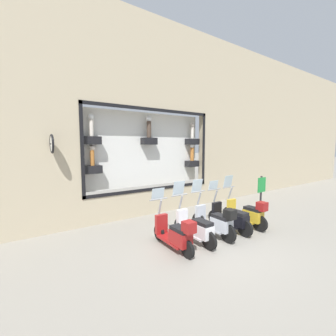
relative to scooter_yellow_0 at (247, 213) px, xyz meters
name	(u,v)px	position (x,y,z in m)	size (l,w,h in m)	color
ground_plane	(214,243)	(-0.27, 1.89, -0.48)	(120.00, 120.00, 0.00)	gray
building_facade	(150,116)	(3.33, 1.89, 3.50)	(1.21, 36.00, 7.82)	tan
scooter_yellow_0	(247,213)	(0.00, 0.00, 0.00)	(1.81, 0.60, 1.70)	black
scooter_black_1	(231,218)	(0.06, 0.77, -0.05)	(1.81, 0.60, 1.58)	black
scooter_silver_2	(216,222)	(0.00, 1.53, 0.01)	(1.81, 0.60, 1.69)	black
scooter_white_3	(196,228)	(0.06, 2.30, -0.05)	(1.80, 0.60, 1.70)	black
scooter_red_4	(176,234)	(-0.02, 3.07, -0.03)	(1.79, 0.60, 1.56)	black
shop_sign_post	(261,197)	(0.16, -1.01, 0.42)	(0.36, 0.45, 1.68)	#232326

